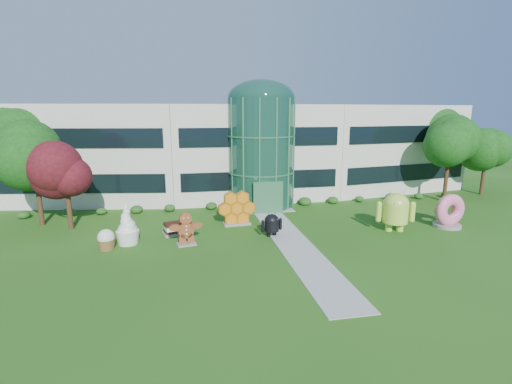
{
  "coord_description": "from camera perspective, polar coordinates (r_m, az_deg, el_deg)",
  "views": [
    {
      "loc": [
        -6.93,
        -21.29,
        8.64
      ],
      "look_at": [
        -1.63,
        6.0,
        2.6
      ],
      "focal_mm": 26.0,
      "sensor_mm": 36.0,
      "label": 1
    }
  ],
  "objects": [
    {
      "name": "walkway",
      "position": [
        25.79,
        5.31,
        -7.33
      ],
      "size": [
        2.4,
        20.0,
        0.04
      ],
      "primitive_type": "cube",
      "color": "#9E9E93",
      "rests_on": "ground"
    },
    {
      "name": "ice_cream_sandwich",
      "position": [
        27.33,
        -11.95,
        -5.45
      ],
      "size": [
        2.24,
        1.55,
        0.91
      ],
      "primitive_type": null,
      "rotation": [
        0.0,
        0.0,
        0.29
      ],
      "color": "black",
      "rests_on": "ground"
    },
    {
      "name": "cupcake",
      "position": [
        25.64,
        -22.06,
        -6.78
      ],
      "size": [
        1.4,
        1.4,
        1.35
      ],
      "primitive_type": null,
      "rotation": [
        0.0,
        0.0,
        0.29
      ],
      "color": "white",
      "rests_on": "ground"
    },
    {
      "name": "honeycomb",
      "position": [
        28.78,
        -3.0,
        -2.72
      ],
      "size": [
        3.16,
        1.35,
        2.42
      ],
      "primitive_type": null,
      "rotation": [
        0.0,
        0.0,
        0.08
      ],
      "color": "orange",
      "rests_on": "ground"
    },
    {
      "name": "android_black",
      "position": [
        26.22,
        2.43,
        -4.83
      ],
      "size": [
        1.85,
        1.42,
        1.88
      ],
      "primitive_type": null,
      "rotation": [
        0.0,
        0.0,
        0.21
      ],
      "color": "black",
      "rests_on": "ground"
    },
    {
      "name": "ground",
      "position": [
        24.0,
        6.65,
        -8.93
      ],
      "size": [
        140.0,
        140.0,
        0.0
      ],
      "primitive_type": "plane",
      "color": "#215114",
      "rests_on": "ground"
    },
    {
      "name": "atrium",
      "position": [
        34.21,
        0.77,
        5.98
      ],
      "size": [
        6.0,
        6.0,
        9.8
      ],
      "primitive_type": "cylinder",
      "color": "#194738",
      "rests_on": "ground"
    },
    {
      "name": "tree_red",
      "position": [
        30.56,
        -27.05,
        0.27
      ],
      "size": [
        4.0,
        4.0,
        6.0
      ],
      "primitive_type": null,
      "color": "#3F0C14",
      "rests_on": "ground"
    },
    {
      "name": "android_green",
      "position": [
        28.98,
        20.7,
        -2.46
      ],
      "size": [
        3.31,
        2.57,
        3.35
      ],
      "primitive_type": null,
      "rotation": [
        0.0,
        0.0,
        -0.22
      ],
      "color": "#B9DD46",
      "rests_on": "ground"
    },
    {
      "name": "gingerbread",
      "position": [
        24.89,
        -10.73,
        -5.55
      ],
      "size": [
        2.56,
        1.37,
        2.25
      ],
      "primitive_type": null,
      "rotation": [
        0.0,
        0.0,
        0.19
      ],
      "color": "maroon",
      "rests_on": "ground"
    },
    {
      "name": "froyo",
      "position": [
        26.02,
        -19.24,
        -4.68
      ],
      "size": [
        1.66,
        1.66,
        2.74
      ],
      "primitive_type": null,
      "rotation": [
        0.0,
        0.0,
        0.04
      ],
      "color": "white",
      "rests_on": "ground"
    },
    {
      "name": "trees_backdrop",
      "position": [
        35.27,
        0.44,
        5.03
      ],
      "size": [
        52.0,
        8.0,
        8.4
      ],
      "primitive_type": null,
      "color": "#133F0F",
      "rests_on": "ground"
    },
    {
      "name": "donut",
      "position": [
        31.73,
        27.52,
        -2.51
      ],
      "size": [
        2.63,
        1.46,
        2.62
      ],
      "primitive_type": null,
      "rotation": [
        0.0,
        0.0,
        0.1
      ],
      "color": "pink",
      "rests_on": "ground"
    },
    {
      "name": "building",
      "position": [
        40.1,
        -0.98,
        6.55
      ],
      "size": [
        46.0,
        15.0,
        9.3
      ],
      "primitive_type": null,
      "color": "beige",
      "rests_on": "ground"
    }
  ]
}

